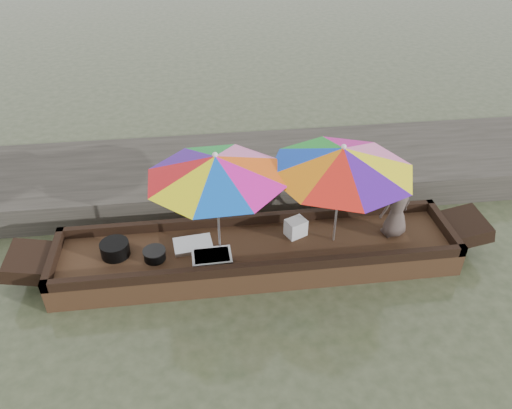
{
  "coord_description": "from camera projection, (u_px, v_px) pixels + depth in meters",
  "views": [
    {
      "loc": [
        -0.71,
        -5.45,
        4.9
      ],
      "look_at": [
        0.0,
        0.1,
        1.0
      ],
      "focal_mm": 35.0,
      "sensor_mm": 36.0,
      "label": 1
    }
  ],
  "objects": [
    {
      "name": "water",
      "position": [
        257.0,
        264.0,
        7.31
      ],
      "size": [
        80.0,
        80.0,
        0.0
      ],
      "primitive_type": "plane",
      "color": "#364027",
      "rests_on": "ground"
    },
    {
      "name": "dock",
      "position": [
        241.0,
        172.0,
        8.95
      ],
      "size": [
        22.0,
        2.2,
        0.5
      ],
      "primitive_type": "cube",
      "color": "#2D2B26",
      "rests_on": "ground"
    },
    {
      "name": "boat_hull",
      "position": [
        257.0,
        255.0,
        7.21
      ],
      "size": [
        5.69,
        1.2,
        0.35
      ],
      "primitive_type": "cube",
      "color": "#382617",
      "rests_on": "water"
    },
    {
      "name": "cooking_pot",
      "position": [
        115.0,
        249.0,
        6.89
      ],
      "size": [
        0.4,
        0.4,
        0.21
      ],
      "primitive_type": "cylinder",
      "color": "black",
      "rests_on": "boat_hull"
    },
    {
      "name": "tray_crayfish",
      "position": [
        212.0,
        258.0,
        6.83
      ],
      "size": [
        0.55,
        0.39,
        0.09
      ],
      "primitive_type": "cube",
      "rotation": [
        0.0,
        0.0,
        0.03
      ],
      "color": "silver",
      "rests_on": "boat_hull"
    },
    {
      "name": "tray_scallop",
      "position": [
        193.0,
        245.0,
        7.08
      ],
      "size": [
        0.58,
        0.43,
        0.06
      ],
      "primitive_type": "cube",
      "rotation": [
        0.0,
        0.0,
        0.11
      ],
      "color": "silver",
      "rests_on": "boat_hull"
    },
    {
      "name": "charcoal_grill",
      "position": [
        155.0,
        255.0,
        6.84
      ],
      "size": [
        0.3,
        0.3,
        0.14
      ],
      "primitive_type": "cylinder",
      "color": "black",
      "rests_on": "boat_hull"
    },
    {
      "name": "supply_bag",
      "position": [
        296.0,
        228.0,
        7.24
      ],
      "size": [
        0.35,
        0.32,
        0.26
      ],
      "primitive_type": "cube",
      "rotation": [
        0.0,
        0.0,
        0.42
      ],
      "color": "silver",
      "rests_on": "boat_hull"
    },
    {
      "name": "vendor",
      "position": [
        397.0,
        206.0,
        7.06
      ],
      "size": [
        0.56,
        0.45,
        0.99
      ],
      "primitive_type": "imported",
      "rotation": [
        0.0,
        0.0,
        3.46
      ],
      "color": "#483C37",
      "rests_on": "boat_hull"
    },
    {
      "name": "umbrella_bow",
      "position": [
        218.0,
        204.0,
        6.61
      ],
      "size": [
        2.47,
        2.47,
        1.55
      ],
      "primitive_type": null,
      "rotation": [
        0.0,
        0.0,
        0.43
      ],
      "color": "pink",
      "rests_on": "boat_hull"
    },
    {
      "name": "umbrella_stern",
      "position": [
        338.0,
        195.0,
        6.78
      ],
      "size": [
        2.0,
        2.0,
        1.55
      ],
      "primitive_type": null,
      "rotation": [
        0.0,
        0.0,
        0.01
      ],
      "color": "pink",
      "rests_on": "boat_hull"
    }
  ]
}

